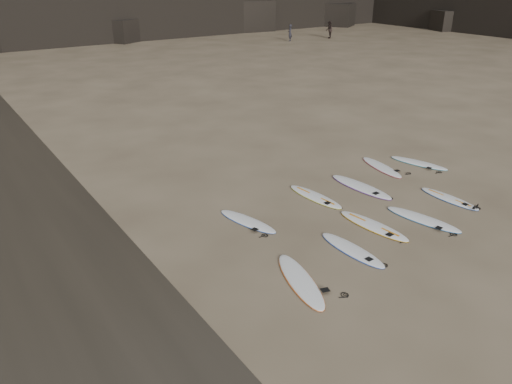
{
  "coord_description": "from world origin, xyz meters",
  "views": [
    {
      "loc": [
        -11.15,
        -8.87,
        7.3
      ],
      "look_at": [
        -3.92,
        1.75,
        1.5
      ],
      "focal_mm": 35.0,
      "sensor_mm": 36.0,
      "label": 1
    }
  ],
  "objects_px": {
    "surfboard_1": "(352,250)",
    "person_a": "(290,33)",
    "surfboard_5": "(247,221)",
    "surfboard_7": "(361,187)",
    "surfboard_6": "(315,196)",
    "surfboard_2": "(373,225)",
    "surfboard_3": "(423,219)",
    "surfboard_0": "(300,280)",
    "surfboard_4": "(449,198)",
    "surfboard_9": "(419,163)",
    "surfboard_8": "(382,167)",
    "person_b": "(329,30)"
  },
  "relations": [
    {
      "from": "surfboard_4",
      "to": "surfboard_8",
      "type": "xyz_separation_m",
      "value": [
        0.29,
        3.36,
        0.0
      ]
    },
    {
      "from": "surfboard_0",
      "to": "person_a",
      "type": "distance_m",
      "value": 45.31
    },
    {
      "from": "surfboard_3",
      "to": "surfboard_6",
      "type": "relative_size",
      "value": 1.03
    },
    {
      "from": "surfboard_6",
      "to": "surfboard_8",
      "type": "height_order",
      "value": "same"
    },
    {
      "from": "surfboard_3",
      "to": "surfboard_4",
      "type": "xyz_separation_m",
      "value": [
        2.01,
        0.51,
        -0.0
      ]
    },
    {
      "from": "surfboard_1",
      "to": "surfboard_3",
      "type": "height_order",
      "value": "surfboard_3"
    },
    {
      "from": "surfboard_5",
      "to": "surfboard_7",
      "type": "bearing_deg",
      "value": -14.6
    },
    {
      "from": "surfboard_4",
      "to": "surfboard_1",
      "type": "bearing_deg",
      "value": -174.53
    },
    {
      "from": "person_a",
      "to": "surfboard_7",
      "type": "bearing_deg",
      "value": 14.63
    },
    {
      "from": "surfboard_1",
      "to": "surfboard_2",
      "type": "bearing_deg",
      "value": 21.99
    },
    {
      "from": "surfboard_2",
      "to": "surfboard_4",
      "type": "xyz_separation_m",
      "value": [
        3.63,
        -0.07,
        -0.01
      ]
    },
    {
      "from": "surfboard_3",
      "to": "person_a",
      "type": "relative_size",
      "value": 1.46
    },
    {
      "from": "surfboard_6",
      "to": "surfboard_8",
      "type": "distance_m",
      "value": 4.06
    },
    {
      "from": "surfboard_9",
      "to": "person_b",
      "type": "height_order",
      "value": "person_b"
    },
    {
      "from": "surfboard_7",
      "to": "surfboard_9",
      "type": "height_order",
      "value": "surfboard_7"
    },
    {
      "from": "surfboard_0",
      "to": "surfboard_2",
      "type": "height_order",
      "value": "surfboard_0"
    },
    {
      "from": "surfboard_7",
      "to": "person_b",
      "type": "relative_size",
      "value": 1.52
    },
    {
      "from": "surfboard_0",
      "to": "person_a",
      "type": "xyz_separation_m",
      "value": [
        27.53,
        35.98,
        0.82
      ]
    },
    {
      "from": "surfboard_2",
      "to": "person_a",
      "type": "relative_size",
      "value": 1.48
    },
    {
      "from": "surfboard_0",
      "to": "surfboard_8",
      "type": "height_order",
      "value": "surfboard_0"
    },
    {
      "from": "surfboard_1",
      "to": "surfboard_7",
      "type": "relative_size",
      "value": 0.86
    },
    {
      "from": "surfboard_2",
      "to": "surfboard_4",
      "type": "bearing_deg",
      "value": -6.52
    },
    {
      "from": "surfboard_3",
      "to": "surfboard_2",
      "type": "bearing_deg",
      "value": 149.24
    },
    {
      "from": "surfboard_6",
      "to": "surfboard_7",
      "type": "bearing_deg",
      "value": -12.7
    },
    {
      "from": "surfboard_0",
      "to": "person_a",
      "type": "height_order",
      "value": "person_a"
    },
    {
      "from": "surfboard_4",
      "to": "surfboard_6",
      "type": "height_order",
      "value": "surfboard_6"
    },
    {
      "from": "surfboard_4",
      "to": "surfboard_6",
      "type": "xyz_separation_m",
      "value": [
        -3.72,
        2.71,
        0.0
      ]
    },
    {
      "from": "surfboard_9",
      "to": "surfboard_7",
      "type": "bearing_deg",
      "value": 170.76
    },
    {
      "from": "surfboard_1",
      "to": "surfboard_5",
      "type": "relative_size",
      "value": 1.03
    },
    {
      "from": "surfboard_3",
      "to": "surfboard_9",
      "type": "bearing_deg",
      "value": 29.59
    },
    {
      "from": "surfboard_4",
      "to": "surfboard_8",
      "type": "height_order",
      "value": "surfboard_8"
    },
    {
      "from": "surfboard_6",
      "to": "person_b",
      "type": "xyz_separation_m",
      "value": [
        28.96,
        31.7,
        0.86
      ]
    },
    {
      "from": "surfboard_6",
      "to": "person_a",
      "type": "relative_size",
      "value": 1.41
    },
    {
      "from": "surfboard_3",
      "to": "person_b",
      "type": "bearing_deg",
      "value": 40.97
    },
    {
      "from": "surfboard_2",
      "to": "surfboard_9",
      "type": "relative_size",
      "value": 1.06
    },
    {
      "from": "surfboard_1",
      "to": "person_a",
      "type": "height_order",
      "value": "person_a"
    },
    {
      "from": "surfboard_1",
      "to": "surfboard_5",
      "type": "bearing_deg",
      "value": 114.2
    },
    {
      "from": "surfboard_9",
      "to": "surfboard_0",
      "type": "bearing_deg",
      "value": -173.14
    },
    {
      "from": "surfboard_0",
      "to": "surfboard_3",
      "type": "xyz_separation_m",
      "value": [
        5.33,
        0.46,
        -0.0
      ]
    },
    {
      "from": "surfboard_5",
      "to": "surfboard_6",
      "type": "relative_size",
      "value": 0.94
    },
    {
      "from": "surfboard_2",
      "to": "surfboard_3",
      "type": "relative_size",
      "value": 1.02
    },
    {
      "from": "surfboard_4",
      "to": "surfboard_5",
      "type": "xyz_separation_m",
      "value": [
        -6.67,
        2.5,
        0.0
      ]
    },
    {
      "from": "surfboard_7",
      "to": "person_a",
      "type": "relative_size",
      "value": 1.6
    },
    {
      "from": "surfboard_6",
      "to": "surfboard_4",
      "type": "bearing_deg",
      "value": -40.29
    },
    {
      "from": "surfboard_9",
      "to": "person_a",
      "type": "height_order",
      "value": "person_a"
    },
    {
      "from": "surfboard_5",
      "to": "surfboard_6",
      "type": "bearing_deg",
      "value": -9.62
    },
    {
      "from": "surfboard_7",
      "to": "surfboard_9",
      "type": "relative_size",
      "value": 1.15
    },
    {
      "from": "surfboard_6",
      "to": "surfboard_9",
      "type": "xyz_separation_m",
      "value": [
        5.6,
        0.12,
        -0.0
      ]
    },
    {
      "from": "surfboard_9",
      "to": "surfboard_2",
      "type": "bearing_deg",
      "value": -168.93
    },
    {
      "from": "surfboard_1",
      "to": "person_a",
      "type": "distance_m",
      "value": 43.73
    }
  ]
}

